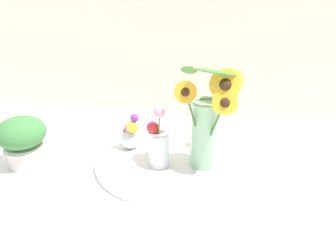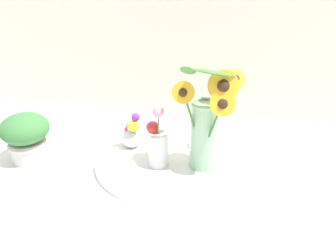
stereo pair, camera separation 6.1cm
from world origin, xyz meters
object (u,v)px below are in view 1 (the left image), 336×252
(mason_jar_sunflowers, at_px, (208,123))
(vase_small_center, at_px, (158,143))
(vase_bulb_right, at_px, (130,135))
(potted_plant, at_px, (22,139))
(serving_tray, at_px, (168,160))

(mason_jar_sunflowers, bearing_deg, vase_small_center, -175.37)
(vase_bulb_right, bearing_deg, potted_plant, -161.12)
(vase_bulb_right, xyz_separation_m, potted_plant, (-0.35, -0.12, 0.02))
(serving_tray, xyz_separation_m, vase_bulb_right, (-0.14, 0.04, 0.06))
(mason_jar_sunflowers, height_order, potted_plant, mason_jar_sunflowers)
(mason_jar_sunflowers, distance_m, vase_small_center, 0.18)
(vase_small_center, distance_m, vase_bulb_right, 0.15)
(serving_tray, height_order, mason_jar_sunflowers, mason_jar_sunflowers)
(vase_small_center, height_order, vase_bulb_right, vase_small_center)
(mason_jar_sunflowers, height_order, vase_small_center, mason_jar_sunflowers)
(vase_bulb_right, bearing_deg, serving_tray, -17.24)
(vase_small_center, relative_size, potted_plant, 1.19)
(serving_tray, relative_size, vase_small_center, 2.44)
(serving_tray, distance_m, potted_plant, 0.50)
(serving_tray, bearing_deg, vase_bulb_right, 162.76)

